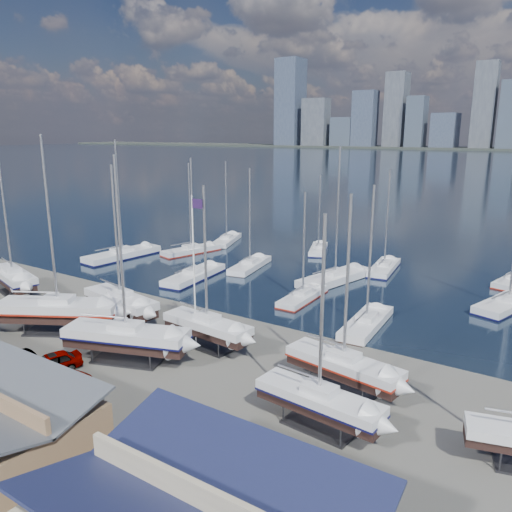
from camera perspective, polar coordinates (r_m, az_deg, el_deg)
The scene contains 24 objects.
ground at distance 43.77m, azimuth -9.07°, elevation -10.85°, with size 1400.00×1400.00×0.00m, color #605E59.
sailboat_cradle_0 at distance 63.92m, azimuth -26.04°, elevation -2.17°, with size 10.08×5.19×15.71m.
sailboat_cradle_1 at distance 50.14m, azimuth -21.66°, elevation -5.75°, with size 11.42×8.26×18.10m.
sailboat_cradle_2 at distance 51.24m, azimuth -15.22°, elevation -4.98°, with size 9.67×4.10×15.34m.
sailboat_cradle_3 at distance 42.30m, azimuth -14.60°, elevation -8.94°, with size 10.70×6.17×16.64m.
sailboat_cradle_4 at distance 43.69m, azimuth -5.61°, elevation -7.96°, with size 8.71×3.07×14.10m.
sailboat_cradle_5 at distance 32.64m, azimuth 7.22°, elevation -16.07°, with size 8.57×3.08×13.75m.
sailboat_cradle_6 at distance 37.11m, azimuth 9.96°, elevation -12.23°, with size 9.04×3.79×14.31m.
sailboat_moored_0 at distance 76.90m, azimuth -15.01°, elevation -0.02°, with size 4.53×12.37×18.09m.
sailboat_moored_1 at distance 77.97m, azimuth -7.41°, elevation 0.53°, with size 5.17×10.06×14.48m.
sailboat_moored_2 at distance 84.78m, azimuth -3.36°, elevation 1.71°, with size 5.72×9.81×14.30m.
sailboat_moored_3 at distance 64.20m, azimuth -7.06°, elevation -2.38°, with size 4.11×10.94×15.97m.
sailboat_moored_4 at distance 68.65m, azimuth -0.69°, elevation -1.19°, with size 4.32×9.80×14.30m.
sailboat_moored_5 at distance 78.79m, azimuth 7.13°, elevation 0.68°, with size 5.20×8.65×12.51m.
sailboat_moored_6 at distance 56.08m, azimuth 5.37°, elevation -4.76°, with size 2.56×8.53×12.68m.
sailboat_moored_7 at distance 63.26m, azimuth 9.02°, elevation -2.68°, with size 5.85×11.96×17.40m.
sailboat_moored_8 at distance 69.63m, azimuth 14.43°, elevation -1.43°, with size 3.85×9.79×14.24m.
sailboat_moored_9 at distance 49.46m, azimuth 12.50°, elevation -7.63°, with size 3.22×9.61×14.29m.
sailboat_moored_10 at distance 60.00m, azimuth 26.86°, elevation -5.00°, with size 6.00×11.05×15.91m.
car_a at distance 42.76m, azimuth -22.38°, elevation -11.25°, with size 1.85×4.60×1.57m, color gray.
car_b at distance 43.44m, azimuth -24.93°, elevation -11.11°, with size 1.66×4.77×1.57m, color gray.
car_c at distance 38.50m, azimuth -22.38°, elevation -14.12°, with size 2.62×5.68×1.58m, color gray.
car_d at distance 28.70m, azimuth -6.20°, elevation -23.53°, with size 2.22×5.47×1.59m, color gray.
flagpole at distance 42.33m, azimuth -7.04°, elevation -0.54°, with size 1.16×0.12×13.25m.
Camera 1 is at (27.17, -39.09, 18.21)m, focal length 35.00 mm.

